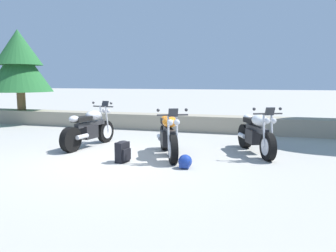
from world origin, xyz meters
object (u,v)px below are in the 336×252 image
Objects in this scene: motorcycle_orange_centre at (169,136)px; pine_tree_far_left at (19,62)px; motorcycle_silver_near_left at (90,129)px; motorcycle_white_far_right at (256,134)px; rider_backpack at (123,151)px; rider_helmet at (185,162)px.

pine_tree_far_left reaches higher than motorcycle_orange_centre.
motorcycle_white_far_right is at bearing 5.01° from motorcycle_silver_near_left.
pine_tree_far_left is at bearing 161.62° from motorcycle_white_far_right.
motorcycle_silver_near_left is at bearing -34.23° from pine_tree_far_left.
rider_backpack is (1.53, -1.31, -0.24)m from motorcycle_silver_near_left.
motorcycle_white_far_right is 3.21m from rider_backpack.
pine_tree_far_left reaches higher than motorcycle_silver_near_left.
rider_backpack is (-0.79, -0.83, -0.24)m from motorcycle_orange_centre.
motorcycle_silver_near_left is 3.29m from rider_helmet.
pine_tree_far_left reaches higher than rider_backpack.
motorcycle_silver_near_left reaches higher than rider_helmet.
pine_tree_far_left is at bearing 151.94° from motorcycle_orange_centre.
rider_helmet is at bearing -126.16° from motorcycle_white_far_right.
motorcycle_orange_centre is 2.11m from motorcycle_white_far_right.
motorcycle_white_far_right is at bearing 23.87° from motorcycle_orange_centre.
motorcycle_silver_near_left is 4.39× the size of rider_backpack.
motorcycle_silver_near_left is 0.64× the size of pine_tree_far_left.
rider_backpack is at bearing -133.47° from motorcycle_orange_centre.
motorcycle_white_far_right is (4.25, 0.37, 0.00)m from motorcycle_silver_near_left.
motorcycle_orange_centre is at bearing 46.53° from rider_backpack.
motorcycle_orange_centre and motorcycle_white_far_right have the same top height.
rider_backpack is 1.68× the size of rider_helmet.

